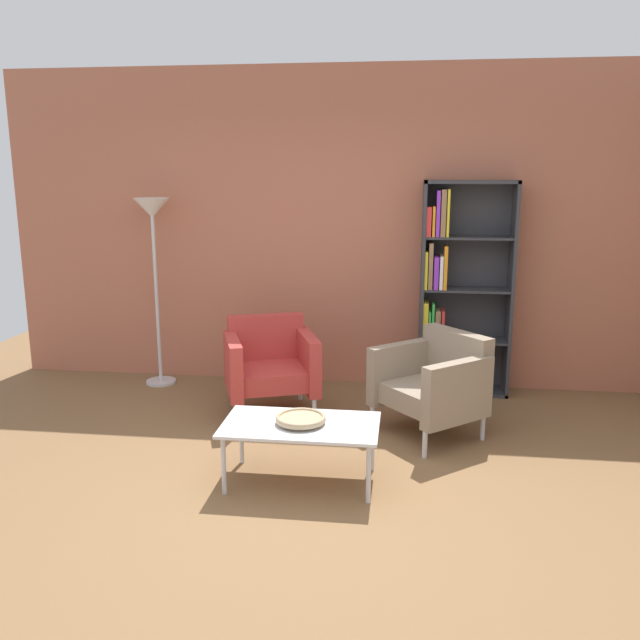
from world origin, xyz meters
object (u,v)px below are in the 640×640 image
object	(u,v)px
coffee_table_low	(301,428)
decorative_bowl	(301,418)
armchair_corner_red	(270,363)
armchair_spare_guest	(434,382)
floor_lamp_torchiere	(153,230)
bookshelf_tall	(455,292)

from	to	relation	value
coffee_table_low	decorative_bowl	distance (m)	0.07
decorative_bowl	armchair_corner_red	bearing A→B (deg)	109.90
armchair_spare_guest	floor_lamp_torchiere	distance (m)	2.89
bookshelf_tall	decorative_bowl	distance (m)	2.32
bookshelf_tall	floor_lamp_torchiere	xyz separation A→B (m)	(-2.73, -0.11, 0.52)
decorative_bowl	armchair_spare_guest	bearing A→B (deg)	46.81
armchair_corner_red	armchair_spare_guest	world-z (taller)	same
armchair_spare_guest	decorative_bowl	bearing A→B (deg)	-84.07
bookshelf_tall	armchair_corner_red	size ratio (longest dim) A/B	2.14
decorative_bowl	armchair_corner_red	world-z (taller)	armchair_corner_red
armchair_corner_red	floor_lamp_torchiere	size ratio (longest dim) A/B	0.51
floor_lamp_torchiere	bookshelf_tall	bearing A→B (deg)	2.35
coffee_table_low	armchair_spare_guest	distance (m)	1.29
bookshelf_tall	armchair_spare_guest	xyz separation A→B (m)	(-0.20, -1.05, -0.51)
armchair_corner_red	armchair_spare_guest	bearing A→B (deg)	-33.92
bookshelf_tall	armchair_spare_guest	bearing A→B (deg)	-100.95
coffee_table_low	armchair_corner_red	distance (m)	1.35
armchair_spare_guest	armchair_corner_red	bearing A→B (deg)	-144.74
bookshelf_tall	floor_lamp_torchiere	size ratio (longest dim) A/B	1.09
bookshelf_tall	decorative_bowl	world-z (taller)	bookshelf_tall
coffee_table_low	floor_lamp_torchiere	distance (m)	2.72
floor_lamp_torchiere	decorative_bowl	bearing A→B (deg)	-48.75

